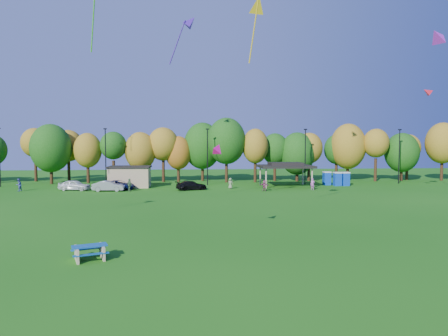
{
  "coord_description": "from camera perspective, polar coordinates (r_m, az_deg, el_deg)",
  "views": [
    {
      "loc": [
        -0.55,
        -23.89,
        6.68
      ],
      "look_at": [
        1.89,
        6.0,
        4.85
      ],
      "focal_mm": 32.0,
      "sensor_mm": 36.0,
      "label": 1
    }
  ],
  "objects": [
    {
      "name": "kite_7",
      "position": [
        54.78,
        27.0,
        9.69
      ],
      "size": [
        1.6,
        1.4,
        1.35
      ],
      "color": "red"
    },
    {
      "name": "kite_11",
      "position": [
        37.09,
        -4.79,
        20.02
      ],
      "size": [
        2.71,
        1.2,
        4.44
      ],
      "color": "#351783"
    },
    {
      "name": "car_a",
      "position": [
        60.86,
        -20.57,
        -2.31
      ],
      "size": [
        4.71,
        2.63,
        1.52
      ],
      "primitive_type": "imported",
      "rotation": [
        0.0,
        0.0,
        1.37
      ],
      "color": "white",
      "rests_on": "ground"
    },
    {
      "name": "kite_0",
      "position": [
        26.57,
        -0.94,
        2.86
      ],
      "size": [
        1.25,
        1.32,
        1.05
      ],
      "color": "#E40C88"
    },
    {
      "name": "kite_10",
      "position": [
        50.3,
        28.21,
        16.25
      ],
      "size": [
        4.86,
        3.08,
        8.55
      ],
      "color": "#BC26CC"
    },
    {
      "name": "car_b",
      "position": [
        58.4,
        -16.16,
        -2.49
      ],
      "size": [
        4.41,
        1.55,
        1.45
      ],
      "primitive_type": "imported",
      "rotation": [
        0.0,
        0.0,
        1.57
      ],
      "color": "#95959A",
      "rests_on": "ground"
    },
    {
      "name": "pavilion",
      "position": [
        62.69,
        8.76,
        0.3
      ],
      "size": [
        8.2,
        6.2,
        3.77
      ],
      "color": "tan",
      "rests_on": "ground"
    },
    {
      "name": "ground",
      "position": [
        24.81,
        -3.3,
        -12.13
      ],
      "size": [
        160.0,
        160.0,
        0.0
      ],
      "primitive_type": "plane",
      "color": "#19600F",
      "rests_on": "ground"
    },
    {
      "name": "kite_5",
      "position": [
        32.97,
        4.72,
        22.27
      ],
      "size": [
        1.91,
        3.44,
        5.56
      ],
      "color": "yellow"
    },
    {
      "name": "porta_potties",
      "position": [
        66.17,
        15.77,
        -1.47
      ],
      "size": [
        3.75,
        2.4,
        2.18
      ],
      "color": "#0E3FB8",
      "rests_on": "ground"
    },
    {
      "name": "far_person_0",
      "position": [
        59.05,
        0.92,
        -2.2
      ],
      "size": [
        0.93,
        0.78,
        1.63
      ],
      "primitive_type": "imported",
      "rotation": [
        0.0,
        0.0,
        2.75
      ],
      "color": "#76855B",
      "rests_on": "ground"
    },
    {
      "name": "picnic_table",
      "position": [
        24.7,
        -18.65,
        -11.2
      ],
      "size": [
        2.39,
        2.19,
        0.84
      ],
      "rotation": [
        0.0,
        0.0,
        0.36
      ],
      "color": "tan",
      "rests_on": "ground"
    },
    {
      "name": "far_person_1",
      "position": [
        59.04,
        12.53,
        -2.26
      ],
      "size": [
        0.73,
        0.67,
        1.68
      ],
      "primitive_type": "imported",
      "rotation": [
        0.0,
        0.0,
        5.72
      ],
      "color": "#C85EC4",
      "rests_on": "ground"
    },
    {
      "name": "car_c",
      "position": [
        60.06,
        -14.82,
        -2.36
      ],
      "size": [
        5.31,
        3.66,
        1.35
      ],
      "primitive_type": "imported",
      "rotation": [
        0.0,
        0.0,
        1.25
      ],
      "color": "#0C164C",
      "rests_on": "ground"
    },
    {
      "name": "far_person_3",
      "position": [
        56.68,
        5.78,
        -2.5
      ],
      "size": [
        1.41,
        1.23,
        1.54
      ],
      "primitive_type": "imported",
      "rotation": [
        0.0,
        0.0,
        5.62
      ],
      "color": "#82365C",
      "rests_on": "ground"
    },
    {
      "name": "car_d",
      "position": [
        57.83,
        -4.67,
        -2.49
      ],
      "size": [
        4.84,
        3.18,
        1.3
      ],
      "primitive_type": "imported",
      "rotation": [
        0.0,
        0.0,
        1.9
      ],
      "color": "black",
      "rests_on": "ground"
    },
    {
      "name": "utility_building",
      "position": [
        62.81,
        -13.31,
        -1.2
      ],
      "size": [
        6.3,
        4.3,
        3.25
      ],
      "color": "tan",
      "rests_on": "ground"
    },
    {
      "name": "lamp_posts",
      "position": [
        63.96,
        -2.38,
        1.9
      ],
      "size": [
        64.5,
        0.25,
        9.09
      ],
      "color": "black",
      "rests_on": "ground"
    },
    {
      "name": "tree_line",
      "position": [
        69.4,
        -5.06,
        2.86
      ],
      "size": [
        93.57,
        10.55,
        11.15
      ],
      "color": "black",
      "rests_on": "ground"
    },
    {
      "name": "far_person_2",
      "position": [
        57.34,
        -13.35,
        -2.37
      ],
      "size": [
        1.03,
        1.1,
        1.82
      ],
      "primitive_type": "imported",
      "rotation": [
        0.0,
        0.0,
        2.28
      ],
      "color": "#496E43",
      "rests_on": "ground"
    },
    {
      "name": "far_person_4",
      "position": [
        63.04,
        -27.27,
        -2.16
      ],
      "size": [
        0.94,
        1.05,
        1.79
      ],
      "primitive_type": "imported",
      "rotation": [
        0.0,
        0.0,
        4.34
      ],
      "color": "#5157B2",
      "rests_on": "ground"
    }
  ]
}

